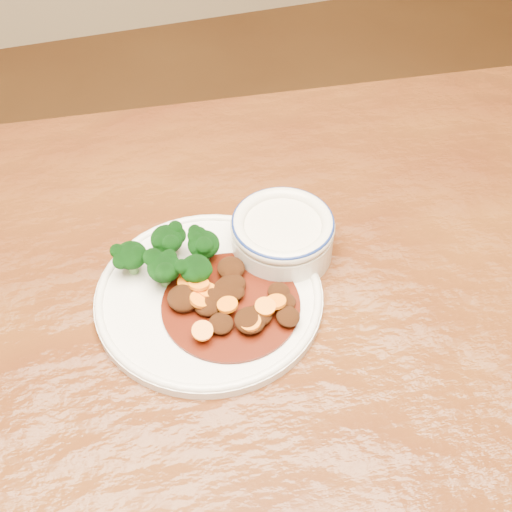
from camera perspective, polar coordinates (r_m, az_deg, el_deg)
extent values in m
cube|color=#552D0F|center=(0.78, -1.17, -8.27)|extent=(1.58, 1.03, 0.04)
cylinder|color=silver|center=(0.80, -3.77, -3.36)|extent=(0.25, 0.25, 0.01)
torus|color=silver|center=(0.80, -3.79, -3.10)|extent=(0.25, 0.25, 0.01)
cylinder|color=#649D51|center=(0.82, -4.13, 0.00)|extent=(0.01, 0.01, 0.02)
ellipsoid|color=black|center=(0.81, -4.21, 0.93)|extent=(0.04, 0.04, 0.03)
cylinder|color=#649D51|center=(0.83, -7.02, 0.40)|extent=(0.01, 0.01, 0.02)
ellipsoid|color=black|center=(0.82, -7.14, 1.34)|extent=(0.04, 0.04, 0.03)
cylinder|color=#649D51|center=(0.80, -7.23, -1.86)|extent=(0.01, 0.01, 0.02)
ellipsoid|color=black|center=(0.79, -7.36, -0.92)|extent=(0.04, 0.04, 0.03)
cylinder|color=#649D51|center=(0.80, -4.75, -1.95)|extent=(0.01, 0.01, 0.02)
ellipsoid|color=black|center=(0.79, -4.84, -1.04)|extent=(0.04, 0.04, 0.03)
cylinder|color=#649D51|center=(0.82, -9.79, -0.84)|extent=(0.01, 0.01, 0.02)
ellipsoid|color=black|center=(0.81, -9.96, 0.07)|extent=(0.04, 0.04, 0.03)
cylinder|color=#431207|center=(0.78, -2.02, -3.95)|extent=(0.15, 0.15, 0.00)
ellipsoid|color=black|center=(0.80, -2.01, -0.95)|extent=(0.03, 0.03, 0.02)
ellipsoid|color=black|center=(0.78, 2.37, -3.66)|extent=(0.02, 0.02, 0.01)
ellipsoid|color=black|center=(0.77, -3.81, -3.97)|extent=(0.03, 0.03, 0.02)
ellipsoid|color=black|center=(0.78, -3.61, -3.31)|extent=(0.02, 0.03, 0.01)
ellipsoid|color=black|center=(0.76, -2.82, -5.42)|extent=(0.03, 0.03, 0.01)
ellipsoid|color=black|center=(0.78, -1.71, -2.93)|extent=(0.02, 0.02, 0.01)
ellipsoid|color=black|center=(0.79, -5.25, -2.44)|extent=(0.02, 0.02, 0.01)
ellipsoid|color=black|center=(0.78, -2.29, -2.65)|extent=(0.03, 0.03, 0.02)
ellipsoid|color=black|center=(0.75, -0.48, -5.16)|extent=(0.03, 0.04, 0.02)
ellipsoid|color=black|center=(0.78, -2.54, -2.99)|extent=(0.03, 0.03, 0.02)
ellipsoid|color=black|center=(0.79, -1.98, -2.31)|extent=(0.03, 0.03, 0.02)
ellipsoid|color=black|center=(0.76, 2.59, -4.86)|extent=(0.03, 0.03, 0.01)
ellipsoid|color=black|center=(0.78, -5.72, -3.82)|extent=(0.03, 0.02, 0.01)
ellipsoid|color=black|center=(0.76, 0.31, -4.72)|extent=(0.03, 0.03, 0.01)
ellipsoid|color=black|center=(0.79, 1.84, -2.86)|extent=(0.02, 0.03, 0.01)
ellipsoid|color=black|center=(0.78, -5.77, -3.34)|extent=(0.04, 0.04, 0.02)
cylinder|color=orange|center=(0.77, -4.53, -3.50)|extent=(0.03, 0.03, 0.01)
cylinder|color=orange|center=(0.76, 1.60, -3.68)|extent=(0.02, 0.02, 0.01)
cylinder|color=orange|center=(0.75, -0.44, -5.32)|extent=(0.03, 0.03, 0.01)
cylinder|color=orange|center=(0.76, 0.75, -4.06)|extent=(0.03, 0.03, 0.01)
cylinder|color=orange|center=(0.74, -4.31, -5.98)|extent=(0.02, 0.02, 0.01)
cylinder|color=orange|center=(0.79, -5.50, -2.00)|extent=(0.02, 0.02, 0.01)
cylinder|color=orange|center=(0.78, -3.92, -2.75)|extent=(0.03, 0.03, 0.01)
cylinder|color=orange|center=(0.76, -2.30, -3.91)|extent=(0.03, 0.03, 0.01)
cylinder|color=orange|center=(0.78, -4.59, -2.25)|extent=(0.03, 0.03, 0.01)
cylinder|color=beige|center=(0.84, 2.11, 1.20)|extent=(0.12, 0.12, 0.04)
cylinder|color=silver|center=(0.82, 2.16, 2.32)|extent=(0.09, 0.09, 0.01)
torus|color=beige|center=(0.82, 2.17, 2.51)|extent=(0.12, 0.12, 0.02)
torus|color=navy|center=(0.82, 2.17, 2.71)|extent=(0.12, 0.12, 0.01)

